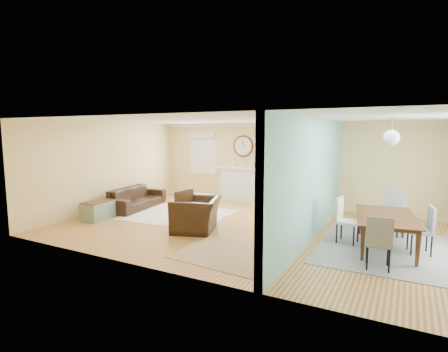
{
  "coord_description": "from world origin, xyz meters",
  "views": [
    {
      "loc": [
        3.32,
        -7.45,
        2.31
      ],
      "look_at": [
        -0.8,
        0.3,
        1.2
      ],
      "focal_mm": 28.0,
      "sensor_mm": 36.0,
      "label": 1
    }
  ],
  "objects": [
    {
      "name": "dining_chair_s",
      "position": [
        2.95,
        -1.19,
        0.55
      ],
      "size": [
        0.46,
        0.46,
        0.93
      ],
      "color": "gray",
      "rests_on": "floor"
    },
    {
      "name": "credenza",
      "position": [
        1.13,
        1.25,
        0.4
      ],
      "size": [
        0.49,
        1.45,
        0.8
      ],
      "color": "#925F39",
      "rests_on": "floor"
    },
    {
      "name": "potted_plant",
      "position": [
        1.21,
        0.26,
        0.68
      ],
      "size": [
        0.38,
        0.42,
        0.39
      ],
      "primitive_type": "imported",
      "rotation": [
        0.0,
        0.0,
        4.47
      ],
      "color": "#337F33",
      "rests_on": "garden_stool"
    },
    {
      "name": "dining_chair_e",
      "position": [
        3.59,
        -0.04,
        0.55
      ],
      "size": [
        0.48,
        0.48,
        0.93
      ],
      "color": "gray",
      "rests_on": "floor"
    },
    {
      "name": "fireplace",
      "position": [
        -1.5,
        2.88,
        0.6
      ],
      "size": [
        1.7,
        0.3,
        1.17
      ],
      "color": "white",
      "rests_on": "ground"
    },
    {
      "name": "wall_clock",
      "position": [
        -1.5,
        2.97,
        1.85
      ],
      "size": [
        0.7,
        0.07,
        0.7
      ],
      "color": "#4C2B16",
      "rests_on": "wall_back"
    },
    {
      "name": "dining_table",
      "position": [
        3.02,
        -0.01,
        0.34
      ],
      "size": [
        1.34,
        2.05,
        0.67
      ],
      "primitive_type": "imported",
      "rotation": [
        0.0,
        0.0,
        1.72
      ],
      "color": "#4C2B16",
      "rests_on": "floor"
    },
    {
      "name": "dining_chair_n",
      "position": [
        3.05,
        1.08,
        0.6
      ],
      "size": [
        0.54,
        0.54,
        1.02
      ],
      "color": "gray",
      "rests_on": "floor"
    },
    {
      "name": "wall_left",
      "position": [
        -4.5,
        0.0,
        1.3
      ],
      "size": [
        0.02,
        6.0,
        2.6
      ],
      "primitive_type": "cube",
      "color": "#D9BC73",
      "rests_on": "ground"
    },
    {
      "name": "window_left",
      "position": [
        -3.05,
        2.95,
        1.66
      ],
      "size": [
        1.05,
        0.13,
        1.42
      ],
      "color": "white",
      "rests_on": "wall_back"
    },
    {
      "name": "ceiling",
      "position": [
        0.0,
        0.0,
        2.6
      ],
      "size": [
        9.0,
        6.0,
        0.02
      ],
      "primitive_type": "cube",
      "color": "white",
      "rests_on": "wall_back"
    },
    {
      "name": "dining_chair_w",
      "position": [
        2.28,
        0.01,
        0.56
      ],
      "size": [
        0.47,
        0.47,
        0.96
      ],
      "color": "white",
      "rests_on": "floor"
    },
    {
      "name": "pendant",
      "position": [
        3.0,
        0.0,
        2.2
      ],
      "size": [
        0.3,
        0.3,
        0.55
      ],
      "color": "gold",
      "rests_on": "ceiling"
    },
    {
      "name": "sofa",
      "position": [
        -3.94,
        0.5,
        0.32
      ],
      "size": [
        1.16,
        2.3,
        0.64
      ],
      "primitive_type": "imported",
      "rotation": [
        0.0,
        0.0,
        1.71
      ],
      "color": "black",
      "rests_on": "floor"
    },
    {
      "name": "partition",
      "position": [
        1.51,
        0.28,
        1.36
      ],
      "size": [
        0.17,
        6.0,
        2.6
      ],
      "color": "#D9BC73",
      "rests_on": "ground"
    },
    {
      "name": "green_chair",
      "position": [
        0.5,
        2.35,
        0.36
      ],
      "size": [
        0.78,
        0.8,
        0.73
      ],
      "primitive_type": "imported",
      "rotation": [
        0.0,
        0.0,
        3.14
      ],
      "color": "#007E51",
      "rests_on": "floor"
    },
    {
      "name": "wall_back",
      "position": [
        0.0,
        3.0,
        1.3
      ],
      "size": [
        9.0,
        0.02,
        2.6
      ],
      "primitive_type": "cube",
      "color": "#D9BC73",
      "rests_on": "ground"
    },
    {
      "name": "garden_stool",
      "position": [
        1.21,
        0.26,
        0.24
      ],
      "size": [
        0.33,
        0.33,
        0.48
      ],
      "primitive_type": "cylinder",
      "color": "white",
      "rests_on": "floor"
    },
    {
      "name": "tv",
      "position": [
        1.11,
        1.25,
        1.09
      ],
      "size": [
        0.25,
        1.01,
        0.58
      ],
      "primitive_type": "imported",
      "rotation": [
        0.0,
        0.0,
        1.46
      ],
      "color": "black",
      "rests_on": "credenza"
    },
    {
      "name": "eames_chair",
      "position": [
        -1.02,
        -0.65,
        0.39
      ],
      "size": [
        1.37,
        1.46,
        0.77
      ],
      "primitive_type": "imported",
      "rotation": [
        0.0,
        0.0,
        -1.24
      ],
      "color": "black",
      "rests_on": "floor"
    },
    {
      "name": "floor",
      "position": [
        0.0,
        0.0,
        0.0
      ],
      "size": [
        9.0,
        9.0,
        0.0
      ],
      "primitive_type": "plane",
      "color": "brown",
      "rests_on": "ground"
    },
    {
      "name": "rug_jute",
      "position": [
        0.44,
        -1.74,
        0.01
      ],
      "size": [
        2.11,
        1.78,
        0.01
      ],
      "primitive_type": "cube",
      "rotation": [
        0.0,
        0.0,
        -0.08
      ],
      "color": "tan",
      "rests_on": "floor"
    },
    {
      "name": "rug_cream",
      "position": [
        -2.31,
        0.39,
        0.01
      ],
      "size": [
        2.86,
        2.53,
        0.01
      ],
      "primitive_type": "cube",
      "rotation": [
        0.0,
        0.0,
        0.07
      ],
      "color": "beige",
      "rests_on": "floor"
    },
    {
      "name": "rug_grey",
      "position": [
        3.02,
        -0.01,
        0.01
      ],
      "size": [
        2.47,
        3.09,
        0.01
      ],
      "primitive_type": "cube",
      "color": "gray",
      "rests_on": "floor"
    },
    {
      "name": "window_right",
      "position": [
        0.05,
        2.95,
        1.66
      ],
      "size": [
        1.05,
        0.13,
        1.42
      ],
      "color": "white",
      "rests_on": "wall_back"
    },
    {
      "name": "trunk",
      "position": [
        -3.91,
        -1.0,
        0.24
      ],
      "size": [
        0.59,
        0.88,
        0.48
      ],
      "color": "slate",
      "rests_on": "floor"
    },
    {
      "name": "wall_front",
      "position": [
        0.0,
        -3.0,
        1.3
      ],
      "size": [
        9.0,
        0.02,
        2.6
      ],
      "primitive_type": "cube",
      "color": "#D9BC73",
      "rests_on": "ground"
    }
  ]
}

